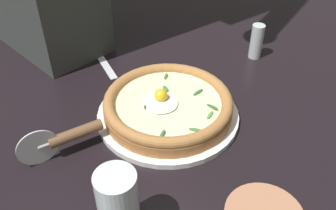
# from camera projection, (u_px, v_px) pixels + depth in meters

# --- Properties ---
(ground_plane) EXTENTS (2.40, 2.40, 0.03)m
(ground_plane) POSITION_uv_depth(u_px,v_px,m) (161.00, 121.00, 0.81)
(ground_plane) COLOR black
(ground_plane) RESTS_ON ground
(pizza_plate) EXTENTS (0.30, 0.30, 0.01)m
(pizza_plate) POSITION_uv_depth(u_px,v_px,m) (168.00, 114.00, 0.80)
(pizza_plate) COLOR white
(pizza_plate) RESTS_ON ground
(pizza) EXTENTS (0.27, 0.27, 0.06)m
(pizza) POSITION_uv_depth(u_px,v_px,m) (168.00, 104.00, 0.78)
(pizza) COLOR #B6713B
(pizza) RESTS_ON pizza_plate
(pizza_cutter) EXTENTS (0.06, 0.16, 0.08)m
(pizza_cutter) POSITION_uv_depth(u_px,v_px,m) (66.00, 137.00, 0.70)
(pizza_cutter) COLOR silver
(pizza_cutter) RESTS_ON ground
(table_knife) EXTENTS (0.23, 0.11, 0.01)m
(table_knife) POSITION_uv_depth(u_px,v_px,m) (95.00, 48.00, 1.02)
(table_knife) COLOR silver
(table_knife) RESTS_ON ground
(pepper_shaker) EXTENTS (0.03, 0.03, 0.09)m
(pepper_shaker) POSITION_uv_depth(u_px,v_px,m) (256.00, 41.00, 0.96)
(pepper_shaker) COLOR silver
(pepper_shaker) RESTS_ON ground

